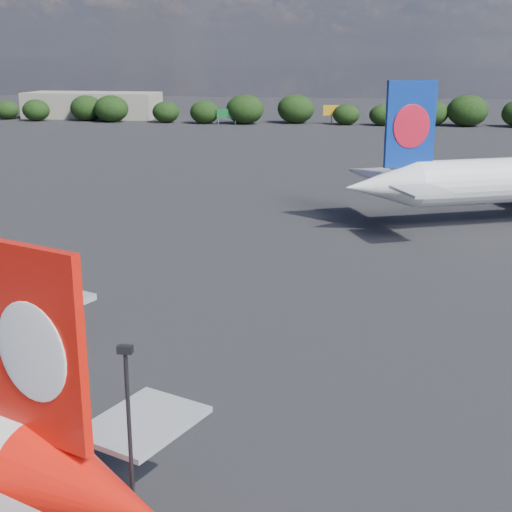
# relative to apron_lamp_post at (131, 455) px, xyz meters

# --- Properties ---
(ground) EXTENTS (500.00, 500.00, 0.00)m
(ground) POSITION_rel_apron_lamp_post_xyz_m (-14.27, 67.47, -5.68)
(ground) COLOR black
(ground) RESTS_ON ground
(apron_lamp_post) EXTENTS (0.55, 0.30, 10.08)m
(apron_lamp_post) POSITION_rel_apron_lamp_post_xyz_m (0.00, 0.00, 0.00)
(apron_lamp_post) COLOR black
(apron_lamp_post) RESTS_ON ground
(terminal_building) EXTENTS (42.00, 16.00, 8.00)m
(terminal_building) POSITION_rel_apron_lamp_post_xyz_m (-79.27, 199.47, -1.68)
(terminal_building) COLOR gray
(terminal_building) RESTS_ON ground
(highway_sign) EXTENTS (6.00, 0.30, 4.50)m
(highway_sign) POSITION_rel_apron_lamp_post_xyz_m (-32.27, 183.47, -2.55)
(highway_sign) COLOR #166E30
(highway_sign) RESTS_ON ground
(billboard_yellow) EXTENTS (5.00, 0.30, 5.50)m
(billboard_yellow) POSITION_rel_apron_lamp_post_xyz_m (-2.27, 189.47, -1.81)
(billboard_yellow) COLOR #F1A715
(billboard_yellow) RESTS_ON ground
(horizon_treeline) EXTENTS (201.82, 13.87, 8.86)m
(horizon_treeline) POSITION_rel_apron_lamp_post_xyz_m (-7.69, 187.97, -1.95)
(horizon_treeline) COLOR black
(horizon_treeline) RESTS_ON ground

